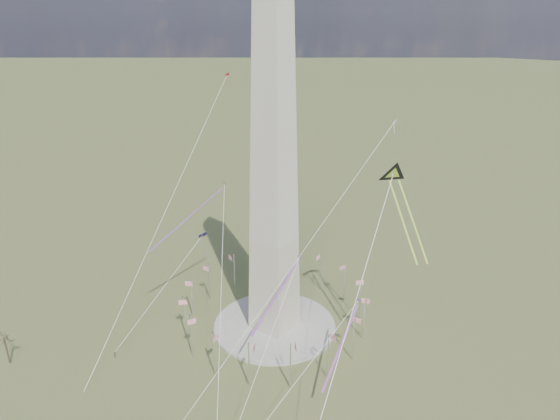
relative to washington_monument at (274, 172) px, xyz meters
The scene contains 13 objects.
ground 47.95m from the washington_monument, ahead, with size 2000.00×2000.00×0.00m, color #435128.
plaza 47.55m from the washington_monument, ahead, with size 36.00×36.00×0.80m, color #A6A298.
washington_monument is the anchor object (origin of this frame).
flagpole_ring 40.68m from the washington_monument, 169.63° to the right, with size 54.40×54.40×13.00m.
tree_far 82.59m from the washington_monument, 131.03° to the right, with size 6.59×6.59×11.53m.
person_west 65.33m from the washington_monument, 126.05° to the right, with size 0.82×0.64×1.69m, color gray.
kite_delta_black 31.07m from the washington_monument, 17.17° to the left, with size 19.29×18.82×18.10m.
kite_diamond_purple 43.90m from the washington_monument, behind, with size 2.79×3.73×10.88m.
kite_streamer_left 29.22m from the washington_monument, 45.33° to the right, with size 1.91×20.42×14.03m.
kite_streamer_mid 24.45m from the washington_monument, 157.42° to the right, with size 10.46×23.03×16.69m.
kite_streamer_right 44.30m from the washington_monument, 16.19° to the right, with size 3.47×20.94×14.38m.
kite_small_red 55.61m from the washington_monument, 144.10° to the left, with size 1.32×1.96×4.18m.
kite_small_white 44.52m from the washington_monument, 70.15° to the left, with size 1.64×1.69×4.81m.
Camera 1 is at (74.37, -100.09, 87.19)m, focal length 32.00 mm.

